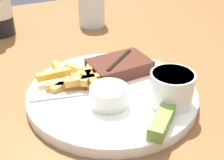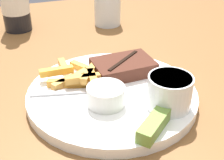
# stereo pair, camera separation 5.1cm
# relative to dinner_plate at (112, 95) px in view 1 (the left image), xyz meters

# --- Properties ---
(dining_table) EXTENTS (1.20, 1.21, 0.76)m
(dining_table) POSITION_rel_dinner_plate_xyz_m (0.00, 0.00, -0.09)
(dining_table) COLOR brown
(dining_table) RESTS_ON ground_plane
(dinner_plate) EXTENTS (0.29, 0.29, 0.02)m
(dinner_plate) POSITION_rel_dinner_plate_xyz_m (0.00, 0.00, 0.00)
(dinner_plate) COLOR white
(dinner_plate) RESTS_ON dining_table
(steak_portion) EXTENTS (0.11, 0.08, 0.03)m
(steak_portion) POSITION_rel_dinner_plate_xyz_m (0.04, 0.05, 0.02)
(steak_portion) COLOR #472319
(steak_portion) RESTS_ON dinner_plate
(fries_pile) EXTENTS (0.12, 0.14, 0.02)m
(fries_pile) POSITION_rel_dinner_plate_xyz_m (-0.04, 0.05, 0.02)
(fries_pile) COLOR gold
(fries_pile) RESTS_ON dinner_plate
(coleslaw_cup) EXTENTS (0.07, 0.07, 0.05)m
(coleslaw_cup) POSITION_rel_dinner_plate_xyz_m (0.07, -0.07, 0.04)
(coleslaw_cup) COLOR white
(coleslaw_cup) RESTS_ON dinner_plate
(dipping_sauce_cup) EXTENTS (0.06, 0.06, 0.03)m
(dipping_sauce_cup) POSITION_rel_dinner_plate_xyz_m (-0.02, -0.03, 0.03)
(dipping_sauce_cup) COLOR silver
(dipping_sauce_cup) RESTS_ON dinner_plate
(pickle_spear) EXTENTS (0.08, 0.07, 0.02)m
(pickle_spear) POSITION_rel_dinner_plate_xyz_m (0.02, -0.12, 0.02)
(pickle_spear) COLOR olive
(pickle_spear) RESTS_ON dinner_plate
(fork_utensil) EXTENTS (0.13, 0.04, 0.00)m
(fork_utensil) POSITION_rel_dinner_plate_xyz_m (-0.07, 0.02, 0.01)
(fork_utensil) COLOR #B7B7BC
(fork_utensil) RESTS_ON dinner_plate
(knife_utensil) EXTENTS (0.07, 0.16, 0.01)m
(knife_utensil) POSITION_rel_dinner_plate_xyz_m (0.00, 0.03, 0.01)
(knife_utensil) COLOR #B7B7BC
(knife_utensil) RESTS_ON dinner_plate
(drinking_glass) EXTENTS (0.07, 0.07, 0.09)m
(drinking_glass) POSITION_rel_dinner_plate_xyz_m (0.11, 0.34, 0.03)
(drinking_glass) COLOR silver
(drinking_glass) RESTS_ON dining_table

